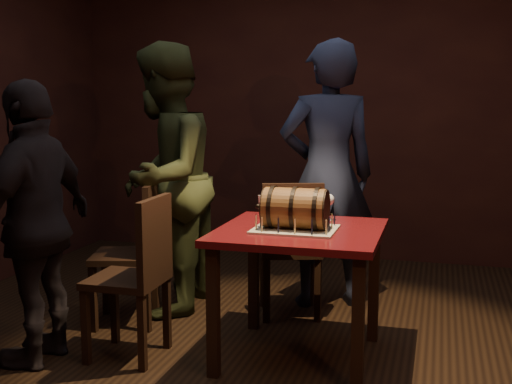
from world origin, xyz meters
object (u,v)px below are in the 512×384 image
at_px(wine_glass_left, 273,200).
at_px(wine_glass_right, 328,201).
at_px(chair_back, 291,242).
at_px(chair_left_rear, 137,245).
at_px(pub_table, 300,248).
at_px(barrel_cake, 295,208).
at_px(person_left_rear, 164,179).
at_px(person_back, 327,175).
at_px(wine_glass_mid, 299,199).
at_px(person_left_front, 37,223).
at_px(chair_left_front, 139,269).
at_px(pint_of_ale, 287,209).

distance_m(wine_glass_left, wine_glass_right, 0.33).
distance_m(chair_back, chair_left_rear, 1.02).
relative_size(pub_table, barrel_cake, 2.23).
bearing_deg(person_left_rear, wine_glass_left, 66.03).
height_order(pub_table, wine_glass_left, wine_glass_left).
height_order(pub_table, person_back, person_back).
relative_size(pub_table, wine_glass_mid, 5.59).
bearing_deg(wine_glass_mid, chair_left_rear, -177.38).
bearing_deg(wine_glass_mid, person_left_rear, 166.15).
bearing_deg(chair_left_rear, wine_glass_right, 1.30).
bearing_deg(wine_glass_mid, person_back, 85.82).
bearing_deg(wine_glass_left, person_left_front, -149.69).
relative_size(chair_back, chair_left_front, 1.00).
bearing_deg(person_back, person_left_front, 23.72).
xyz_separation_m(barrel_cake, pint_of_ale, (-0.10, 0.24, -0.05)).
distance_m(pub_table, pint_of_ale, 0.29).
relative_size(pint_of_ale, chair_back, 0.16).
relative_size(wine_glass_mid, chair_back, 0.17).
bearing_deg(chair_left_rear, barrel_cake, -15.63).
relative_size(wine_glass_mid, chair_left_rear, 0.17).
relative_size(person_left_rear, person_left_front, 1.17).
bearing_deg(chair_left_rear, chair_back, 21.78).
height_order(pint_of_ale, chair_back, chair_back).
xyz_separation_m(barrel_cake, person_left_front, (-1.37, -0.39, -0.09)).
distance_m(wine_glass_mid, person_back, 0.70).
xyz_separation_m(wine_glass_left, chair_left_front, (-0.65, -0.50, -0.35)).
relative_size(wine_glass_right, chair_back, 0.17).
bearing_deg(chair_back, barrel_cake, -75.48).
distance_m(wine_glass_mid, person_left_front, 1.52).
height_order(chair_left_rear, chair_left_front, same).
relative_size(chair_left_front, person_left_front, 0.59).
height_order(pint_of_ale, person_left_rear, person_left_rear).
bearing_deg(person_left_rear, chair_left_front, 10.50).
bearing_deg(wine_glass_left, person_back, 75.39).
bearing_deg(chair_back, chair_left_rear, -158.22).
distance_m(chair_back, person_back, 0.58).
bearing_deg(wine_glass_left, wine_glass_right, 8.34).
relative_size(pub_table, wine_glass_right, 5.59).
bearing_deg(chair_left_front, person_left_rear, 104.17).
relative_size(wine_glass_left, wine_glass_right, 1.00).
bearing_deg(barrel_cake, pint_of_ale, 112.85).
distance_m(wine_glass_left, wine_glass_mid, 0.16).
bearing_deg(wine_glass_right, wine_glass_mid, 173.47).
bearing_deg(person_back, chair_left_rear, 10.62).
bearing_deg(chair_back, pint_of_ale, -80.21).
height_order(barrel_cake, wine_glass_left, barrel_cake).
bearing_deg(wine_glass_left, wine_glass_mid, 24.92).
height_order(barrel_cake, chair_left_front, barrel_cake).
xyz_separation_m(pub_table, wine_glass_left, (-0.22, 0.25, 0.23)).
distance_m(wine_glass_mid, chair_left_front, 1.04).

